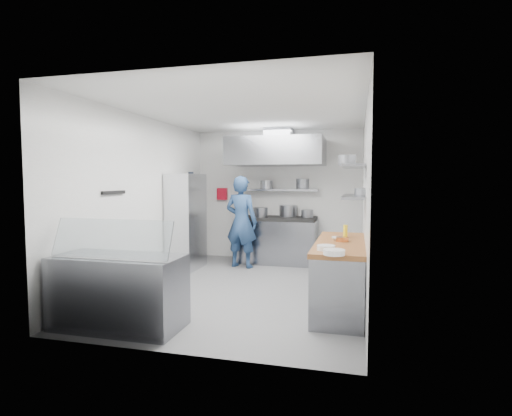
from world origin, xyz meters
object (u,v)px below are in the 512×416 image
(wire_rack, at_px, (186,222))
(display_case, at_px, (119,292))
(gas_range, at_px, (278,241))
(chef, at_px, (241,222))

(wire_rack, xyz_separation_m, display_case, (0.53, -3.10, -0.50))
(gas_range, distance_m, display_case, 4.25)
(wire_rack, bearing_deg, chef, 20.94)
(gas_range, relative_size, chef, 0.88)
(chef, relative_size, display_case, 1.21)
(gas_range, bearing_deg, chef, -135.68)
(gas_range, height_order, chef, chef)
(gas_range, relative_size, display_case, 1.07)
(gas_range, height_order, display_case, gas_range)
(chef, distance_m, display_case, 3.55)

